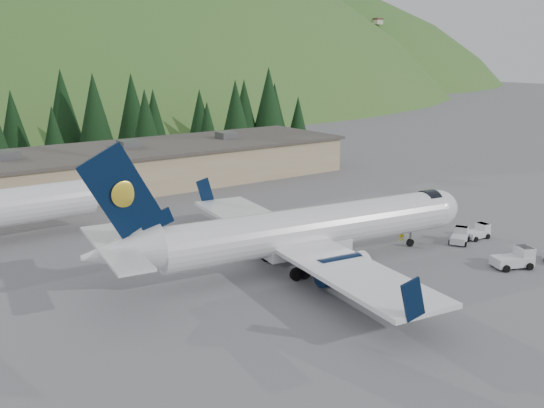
{
  "coord_description": "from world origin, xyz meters",
  "views": [
    {
      "loc": [
        -31.04,
        -36.87,
        17.27
      ],
      "look_at": [
        0.0,
        6.0,
        4.0
      ],
      "focal_mm": 40.0,
      "sensor_mm": 36.0,
      "label": 1
    }
  ],
  "objects_px": {
    "airliner": "(304,231)",
    "baggage_tug_d": "(516,258)",
    "terminal_building": "(93,171)",
    "baggage_tug_a": "(460,236)",
    "baggage_tug_b": "(478,232)",
    "ramp_worker": "(401,231)"
  },
  "relations": [
    {
      "from": "baggage_tug_d",
      "to": "ramp_worker",
      "type": "height_order",
      "value": "ramp_worker"
    },
    {
      "from": "baggage_tug_b",
      "to": "ramp_worker",
      "type": "xyz_separation_m",
      "value": [
        -6.48,
        3.84,
        0.27
      ]
    },
    {
      "from": "baggage_tug_a",
      "to": "terminal_building",
      "type": "relative_size",
      "value": 0.04
    },
    {
      "from": "airliner",
      "to": "baggage_tug_d",
      "type": "bearing_deg",
      "value": -28.85
    },
    {
      "from": "baggage_tug_b",
      "to": "baggage_tug_d",
      "type": "bearing_deg",
      "value": -119.99
    },
    {
      "from": "baggage_tug_b",
      "to": "baggage_tug_d",
      "type": "relative_size",
      "value": 0.73
    },
    {
      "from": "baggage_tug_b",
      "to": "baggage_tug_a",
      "type": "bearing_deg",
      "value": -179.65
    },
    {
      "from": "terminal_building",
      "to": "baggage_tug_d",
      "type": "xyz_separation_m",
      "value": [
        18.01,
        -48.34,
        -1.85
      ]
    },
    {
      "from": "baggage_tug_b",
      "to": "terminal_building",
      "type": "relative_size",
      "value": 0.04
    },
    {
      "from": "airliner",
      "to": "baggage_tug_b",
      "type": "distance_m",
      "value": 18.98
    },
    {
      "from": "airliner",
      "to": "baggage_tug_b",
      "type": "relative_size",
      "value": 13.05
    },
    {
      "from": "baggage_tug_b",
      "to": "terminal_building",
      "type": "xyz_separation_m",
      "value": [
        -22.48,
        41.51,
        2.01
      ]
    },
    {
      "from": "baggage_tug_d",
      "to": "terminal_building",
      "type": "bearing_deg",
      "value": 132.56
    },
    {
      "from": "airliner",
      "to": "baggage_tug_a",
      "type": "xyz_separation_m",
      "value": [
        15.88,
        -3.52,
        -2.42
      ]
    },
    {
      "from": "airliner",
      "to": "ramp_worker",
      "type": "height_order",
      "value": "airliner"
    },
    {
      "from": "ramp_worker",
      "to": "baggage_tug_a",
      "type": "bearing_deg",
      "value": 124.49
    },
    {
      "from": "baggage_tug_b",
      "to": "ramp_worker",
      "type": "relative_size",
      "value": 1.5
    },
    {
      "from": "baggage_tug_a",
      "to": "baggage_tug_b",
      "type": "bearing_deg",
      "value": -31.12
    },
    {
      "from": "baggage_tug_d",
      "to": "baggage_tug_b",
      "type": "bearing_deg",
      "value": 78.89
    },
    {
      "from": "airliner",
      "to": "baggage_tug_b",
      "type": "xyz_separation_m",
      "value": [
        18.47,
        -3.65,
        -2.43
      ]
    },
    {
      "from": "ramp_worker",
      "to": "airliner",
      "type": "bearing_deg",
      "value": -11.03
    },
    {
      "from": "airliner",
      "to": "ramp_worker",
      "type": "relative_size",
      "value": 19.55
    }
  ]
}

